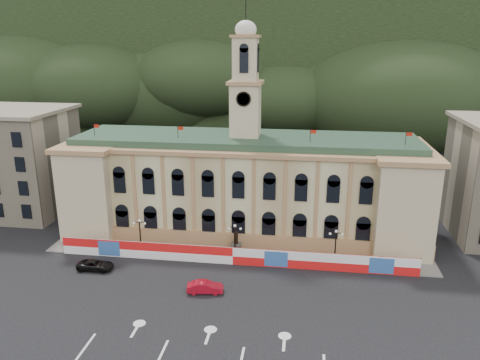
# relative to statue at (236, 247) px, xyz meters

# --- Properties ---
(ground) EXTENTS (260.00, 260.00, 0.00)m
(ground) POSITION_rel_statue_xyz_m (0.00, -18.00, -1.19)
(ground) COLOR black
(ground) RESTS_ON ground
(lane_markings) EXTENTS (26.00, 10.00, 0.02)m
(lane_markings) POSITION_rel_statue_xyz_m (0.00, -23.00, -1.18)
(lane_markings) COLOR white
(lane_markings) RESTS_ON ground
(hill_ridge) EXTENTS (230.00, 80.00, 64.00)m
(hill_ridge) POSITION_rel_statue_xyz_m (0.03, 103.99, 18.30)
(hill_ridge) COLOR black
(hill_ridge) RESTS_ON ground
(city_hall) EXTENTS (56.20, 17.60, 37.10)m
(city_hall) POSITION_rel_statue_xyz_m (0.00, 9.63, 6.66)
(city_hall) COLOR beige
(city_hall) RESTS_ON ground
(side_building_left) EXTENTS (21.00, 17.00, 18.60)m
(side_building_left) POSITION_rel_statue_xyz_m (-43.00, 12.93, 8.14)
(side_building_left) COLOR #BCAF91
(side_building_left) RESTS_ON ground
(hoarding_fence) EXTENTS (50.00, 0.44, 2.50)m
(hoarding_fence) POSITION_rel_statue_xyz_m (0.06, -2.93, 0.06)
(hoarding_fence) COLOR red
(hoarding_fence) RESTS_ON ground
(pavement) EXTENTS (56.00, 5.50, 0.16)m
(pavement) POSITION_rel_statue_xyz_m (0.00, -0.25, -1.11)
(pavement) COLOR slate
(pavement) RESTS_ON ground
(statue) EXTENTS (1.40, 1.40, 3.72)m
(statue) POSITION_rel_statue_xyz_m (0.00, 0.00, 0.00)
(statue) COLOR #595651
(statue) RESTS_ON ground
(lamp_left) EXTENTS (1.96, 0.44, 5.15)m
(lamp_left) POSITION_rel_statue_xyz_m (-14.00, -1.00, 1.89)
(lamp_left) COLOR black
(lamp_left) RESTS_ON ground
(lamp_center) EXTENTS (1.96, 0.44, 5.15)m
(lamp_center) POSITION_rel_statue_xyz_m (0.00, -1.00, 1.89)
(lamp_center) COLOR black
(lamp_center) RESTS_ON ground
(lamp_right) EXTENTS (1.96, 0.44, 5.15)m
(lamp_right) POSITION_rel_statue_xyz_m (14.00, -1.00, 1.89)
(lamp_right) COLOR black
(lamp_right) RESTS_ON ground
(red_sedan) EXTENTS (2.83, 4.92, 1.47)m
(red_sedan) POSITION_rel_statue_xyz_m (-2.20, -11.00, -0.45)
(red_sedan) COLOR #A40B1C
(red_sedan) RESTS_ON ground
(black_suv) EXTENTS (2.44, 4.99, 1.36)m
(black_suv) POSITION_rel_statue_xyz_m (-18.25, -7.23, -0.50)
(black_suv) COLOR black
(black_suv) RESTS_ON ground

